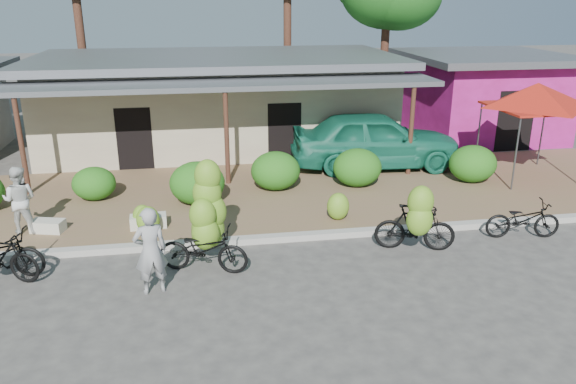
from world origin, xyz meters
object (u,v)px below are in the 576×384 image
object	(u,v)px
bike_center	(206,229)
bystander	(20,200)
sack_far	(48,226)
teal_van	(375,140)
sack_near	(148,221)
vendor	(151,251)
bike_right	(416,223)
red_canopy	(537,95)
bike_far_right	(523,219)

from	to	relation	value
bike_center	bystander	xyz separation A→B (m)	(-4.21, 2.23, 0.08)
sack_far	teal_van	xyz separation A→B (m)	(9.21, 3.83, 0.77)
sack_near	bystander	size ratio (longest dim) A/B	0.53
vendor	bystander	xyz separation A→B (m)	(-3.16, 3.19, 0.05)
bike_right	sack_far	world-z (taller)	bike_right
sack_far	vendor	distance (m)	4.11
sack_far	teal_van	distance (m)	10.01
sack_near	vendor	xyz separation A→B (m)	(0.29, -3.00, 0.60)
bike_right	sack_near	distance (m)	6.28
bike_center	teal_van	distance (m)	8.16
bike_right	sack_far	bearing A→B (deg)	90.38
teal_van	bike_right	bearing A→B (deg)	174.27
red_canopy	bystander	bearing A→B (deg)	-171.84
bike_center	sack_far	bearing A→B (deg)	77.40
bike_right	sack_near	world-z (taller)	bike_right
bike_right	bike_far_right	world-z (taller)	bike_right
bike_center	bystander	world-z (taller)	bike_center
red_canopy	bystander	size ratio (longest dim) A/B	2.19
bike_far_right	teal_van	size ratio (longest dim) A/B	0.34
teal_van	sack_far	bearing A→B (deg)	116.26
bike_center	sack_near	xyz separation A→B (m)	(-1.34, 2.04, -0.57)
bike_far_right	vendor	distance (m)	8.47
sack_far	bystander	distance (m)	0.86
bike_right	red_canopy	bearing A→B (deg)	-34.57
bike_center	teal_van	xyz separation A→B (m)	(5.55, 5.98, 0.19)
red_canopy	vendor	world-z (taller)	red_canopy
bike_center	sack_near	bearing A→B (deg)	51.08
bike_far_right	bystander	distance (m)	11.71
sack_near	red_canopy	bearing A→B (deg)	11.15
red_canopy	bike_center	size ratio (longest dim) A/B	1.56
bike_center	bike_far_right	size ratio (longest dim) A/B	1.25
teal_van	bystander	bearing A→B (deg)	114.72
sack_near	teal_van	world-z (taller)	teal_van
bike_right	sack_far	distance (m)	8.52
bystander	red_canopy	bearing A→B (deg)	-165.90
bike_center	vendor	bearing A→B (deg)	150.24
bike_right	bystander	size ratio (longest dim) A/B	1.15
vendor	bike_center	bearing A→B (deg)	-152.35
bike_far_right	teal_van	world-z (taller)	teal_van
bike_center	vendor	xyz separation A→B (m)	(-1.05, -0.96, 0.03)
sack_far	sack_near	bearing A→B (deg)	-2.75
red_canopy	bike_right	xyz separation A→B (m)	(-5.31, -4.37, -1.90)
bike_right	bike_far_right	size ratio (longest dim) A/B	1.02
sack_near	teal_van	size ratio (longest dim) A/B	0.16
bike_center	vendor	world-z (taller)	bike_center
bike_center	teal_van	world-z (taller)	bike_center
bike_center	bike_far_right	xyz separation A→B (m)	(7.33, 0.25, -0.38)
bike_center	teal_van	size ratio (longest dim) A/B	0.42
sack_far	vendor	xyz separation A→B (m)	(2.61, -3.11, 0.61)
bike_right	sack_near	size ratio (longest dim) A/B	2.17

